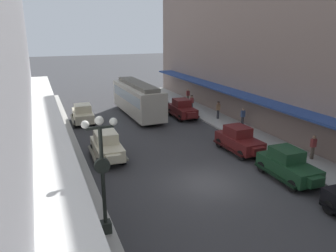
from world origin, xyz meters
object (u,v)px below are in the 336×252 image
pedestrian_5 (243,117)px  pedestrian_0 (188,96)px  pedestrian_1 (192,103)px  pedestrian_3 (313,147)px  parked_car_1 (182,108)px  lamp_post_with_clock (102,171)px  fire_hydrant (251,137)px  parked_car_5 (288,164)px  parked_car_0 (107,145)px  parked_car_4 (239,139)px  parked_car_2 (83,113)px  streetcar (138,98)px  pedestrian_4 (46,125)px  pedestrian_2 (218,110)px

pedestrian_5 → pedestrian_0: bearing=92.0°
pedestrian_1 → pedestrian_5: size_ratio=1.02×
pedestrian_3 → parked_car_1: bearing=104.2°
lamp_post_with_clock → fire_hydrant: size_ratio=6.29×
parked_car_5 → fire_hydrant: bearing=74.0°
parked_car_0 → parked_car_4: 9.36m
parked_car_4 → pedestrian_3: 4.88m
parked_car_2 → streetcar: 5.68m
parked_car_1 → pedestrian_0: bearing=59.5°
parked_car_1 → parked_car_4: same height
fire_hydrant → pedestrian_4: pedestrian_4 is taller
parked_car_0 → parked_car_2: same height
pedestrian_0 → pedestrian_4: pedestrian_4 is taller
parked_car_5 → pedestrian_4: 18.72m
parked_car_0 → lamp_post_with_clock: 9.03m
lamp_post_with_clock → pedestrian_0: 26.25m
parked_car_1 → lamp_post_with_clock: 19.97m
parked_car_5 → pedestrian_0: size_ratio=2.62×
parked_car_0 → parked_car_4: size_ratio=1.00×
streetcar → fire_hydrant: (5.54, -11.39, -1.34)m
parked_car_0 → pedestrian_0: bearing=46.9°
parked_car_1 → parked_car_2: bearing=169.6°
parked_car_1 → fire_hydrant: bearing=-79.9°
pedestrian_4 → parked_car_2: bearing=42.6°
fire_hydrant → pedestrian_4: (-14.48, 7.76, 0.45)m
parked_car_4 → fire_hydrant: bearing=30.0°
streetcar → parked_car_5: bearing=-77.5°
parked_car_2 → parked_car_4: (9.32, -11.89, 0.00)m
parked_car_1 → pedestrian_0: (3.21, 5.44, 0.05)m
parked_car_0 → parked_car_1: same height
streetcar → pedestrian_3: bearing=-65.1°
parked_car_5 → pedestrian_5: size_ratio=2.62×
parked_car_5 → pedestrian_4: bearing=133.0°
parked_car_2 → pedestrian_5: 14.77m
streetcar → pedestrian_3: streetcar is taller
pedestrian_2 → pedestrian_5: (0.73, -3.05, -0.02)m
streetcar → pedestrian_2: (6.75, -4.39, -0.89)m
parked_car_1 → pedestrian_2: size_ratio=2.58×
fire_hydrant → pedestrian_5: 4.43m
lamp_post_with_clock → fire_hydrant: (12.75, 7.35, -2.42)m
pedestrian_2 → parked_car_2: bearing=162.6°
streetcar → pedestrian_0: streetcar is taller
streetcar → pedestrian_5: streetcar is taller
lamp_post_with_clock → pedestrian_4: lamp_post_with_clock is taller
parked_car_1 → pedestrian_5: parked_car_1 is taller
parked_car_0 → pedestrian_2: parked_car_0 is taller
pedestrian_0 → pedestrian_3: size_ratio=1.00×
parked_car_0 → pedestrian_5: 13.10m
pedestrian_5 → pedestrian_2: bearing=103.5°
parked_car_0 → parked_car_2: 9.61m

